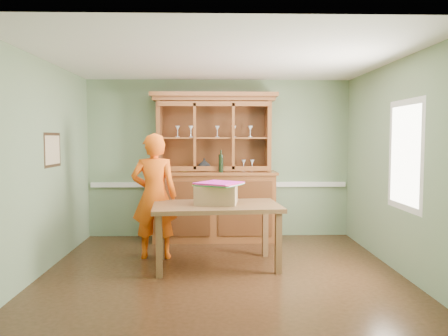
{
  "coord_description": "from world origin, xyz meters",
  "views": [
    {
      "loc": [
        -0.11,
        -5.54,
        1.71
      ],
      "look_at": [
        0.05,
        0.4,
        1.3
      ],
      "focal_mm": 35.0,
      "sensor_mm": 36.0,
      "label": 1
    }
  ],
  "objects_px": {
    "dining_table": "(216,212)",
    "person": "(154,196)",
    "cardboard_box": "(216,195)",
    "china_hutch": "(214,189)"
  },
  "relations": [
    {
      "from": "china_hutch",
      "to": "dining_table",
      "type": "bearing_deg",
      "value": -88.97
    },
    {
      "from": "cardboard_box",
      "to": "person",
      "type": "relative_size",
      "value": 0.3
    },
    {
      "from": "dining_table",
      "to": "person",
      "type": "bearing_deg",
      "value": 148.98
    },
    {
      "from": "dining_table",
      "to": "person",
      "type": "height_order",
      "value": "person"
    },
    {
      "from": "china_hutch",
      "to": "dining_table",
      "type": "relative_size",
      "value": 1.41
    },
    {
      "from": "dining_table",
      "to": "person",
      "type": "distance_m",
      "value": 0.99
    },
    {
      "from": "dining_table",
      "to": "cardboard_box",
      "type": "relative_size",
      "value": 3.24
    },
    {
      "from": "china_hutch",
      "to": "cardboard_box",
      "type": "distance_m",
      "value": 1.51
    },
    {
      "from": "person",
      "to": "dining_table",
      "type": "bearing_deg",
      "value": 152.16
    },
    {
      "from": "china_hutch",
      "to": "dining_table",
      "type": "xyz_separation_m",
      "value": [
        0.03,
        -1.54,
        -0.12
      ]
    }
  ]
}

